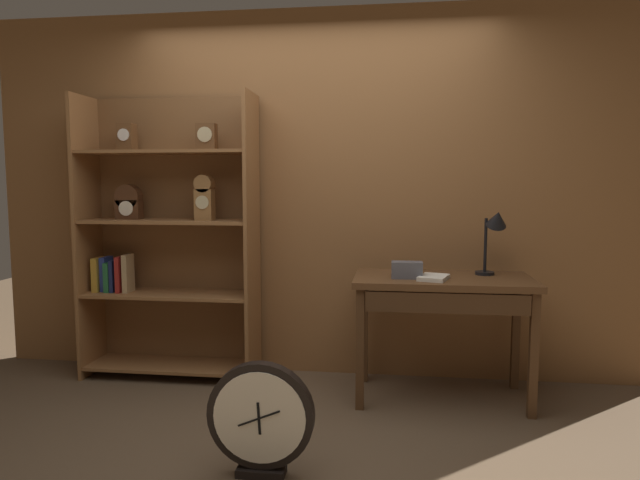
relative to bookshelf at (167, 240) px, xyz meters
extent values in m
plane|color=brown|center=(1.04, -1.16, -0.98)|extent=(10.00, 10.00, 0.00)
cube|color=brown|center=(1.04, 0.21, 0.32)|extent=(4.80, 0.05, 2.60)
cube|color=brown|center=(-0.58, -0.04, 0.02)|extent=(0.02, 0.38, 2.00)
cube|color=brown|center=(0.63, -0.04, 0.02)|extent=(0.03, 0.38, 2.00)
cube|color=brown|center=(0.03, 0.14, 0.02)|extent=(1.23, 0.01, 2.00)
cube|color=brown|center=(0.03, -0.04, -0.90)|extent=(1.18, 0.36, 0.02)
cube|color=brown|center=(0.03, -0.04, -0.38)|extent=(1.18, 0.36, 0.02)
cube|color=brown|center=(0.03, -0.04, 0.14)|extent=(1.18, 0.36, 0.02)
cube|color=brown|center=(0.03, -0.04, 0.62)|extent=(1.18, 0.36, 0.02)
cube|color=brown|center=(-0.27, -0.02, 0.72)|extent=(0.11, 0.10, 0.19)
cylinder|color=silver|center=(-0.27, -0.07, 0.74)|extent=(0.08, 0.01, 0.08)
cube|color=#472816|center=(-0.27, -0.03, 0.22)|extent=(0.17, 0.09, 0.14)
cylinder|color=#472816|center=(-0.27, -0.03, 0.31)|extent=(0.17, 0.09, 0.17)
cylinder|color=silver|center=(-0.27, -0.08, 0.23)|extent=(0.10, 0.01, 0.10)
cube|color=brown|center=(0.32, -0.03, 0.72)|extent=(0.14, 0.07, 0.18)
cylinder|color=#C6B78C|center=(0.32, -0.07, 0.73)|extent=(0.10, 0.01, 0.10)
cube|color=olive|center=(0.30, -0.06, 0.26)|extent=(0.12, 0.10, 0.22)
cylinder|color=olive|center=(0.30, -0.06, 0.40)|extent=(0.12, 0.10, 0.12)
cylinder|color=#C6B78C|center=(0.30, -0.11, 0.27)|extent=(0.09, 0.01, 0.09)
cube|color=#B78C2D|center=(-0.50, -0.05, -0.25)|extent=(0.04, 0.14, 0.24)
cube|color=navy|center=(-0.45, -0.03, -0.25)|extent=(0.04, 0.14, 0.25)
cube|color=#236638|center=(-0.41, -0.04, -0.26)|extent=(0.04, 0.17, 0.21)
cube|color=#19234C|center=(-0.38, -0.04, -0.26)|extent=(0.03, 0.17, 0.23)
cube|color=maroon|center=(-0.33, -0.05, -0.24)|extent=(0.03, 0.16, 0.25)
cube|color=tan|center=(-0.27, -0.06, -0.23)|extent=(0.04, 0.13, 0.27)
cube|color=brown|center=(1.91, -0.22, -0.21)|extent=(1.12, 0.59, 0.04)
cube|color=#50321B|center=(1.41, -0.46, -0.60)|extent=(0.05, 0.05, 0.75)
cube|color=#50321B|center=(2.42, -0.46, -0.60)|extent=(0.05, 0.05, 0.75)
cube|color=#50321B|center=(1.41, 0.03, -0.60)|extent=(0.05, 0.05, 0.75)
cube|color=#50321B|center=(2.42, 0.03, -0.60)|extent=(0.05, 0.05, 0.75)
cube|color=#472C18|center=(1.91, -0.49, -0.30)|extent=(0.95, 0.03, 0.12)
cylinder|color=black|center=(2.19, -0.09, -0.18)|extent=(0.12, 0.12, 0.02)
cylinder|color=black|center=(2.19, -0.09, 0.01)|extent=(0.02, 0.02, 0.35)
cone|color=black|center=(2.25, -0.14, 0.18)|extent=(0.14, 0.17, 0.15)
cube|color=#595960|center=(1.69, -0.29, -0.13)|extent=(0.19, 0.11, 0.10)
cube|color=silver|center=(1.85, -0.32, -0.17)|extent=(0.22, 0.26, 0.02)
cube|color=black|center=(0.99, -1.31, -0.96)|extent=(0.23, 0.11, 0.04)
cylinder|color=black|center=(0.99, -1.31, -0.68)|extent=(0.51, 0.06, 0.51)
cylinder|color=silver|center=(0.99, -1.34, -0.68)|extent=(0.44, 0.01, 0.44)
cube|color=black|center=(0.99, -1.35, -0.68)|extent=(0.02, 0.01, 0.15)
cube|color=black|center=(0.99, -1.35, -0.68)|extent=(0.20, 0.01, 0.09)
camera|label=1|loc=(1.60, -3.79, 0.41)|focal=31.40mm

